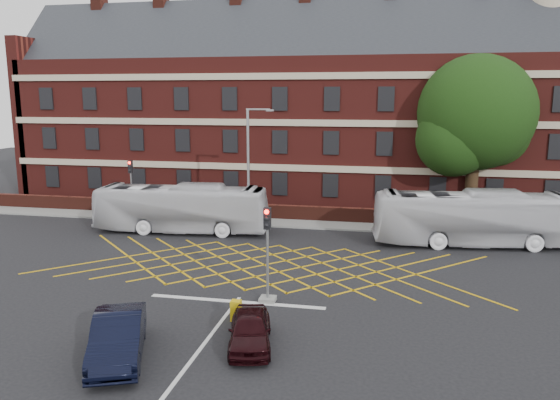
% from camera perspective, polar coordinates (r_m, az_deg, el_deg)
% --- Properties ---
extents(ground, '(120.00, 120.00, 0.00)m').
position_cam_1_polar(ground, '(27.95, -2.58, -8.01)').
color(ground, black).
rests_on(ground, ground).
extents(victorian_building, '(51.00, 12.17, 20.40)m').
position_cam_1_polar(victorian_building, '(48.06, 4.12, 9.38)').
color(victorian_building, '#561A16').
rests_on(victorian_building, ground).
extents(boundary_wall, '(56.00, 0.50, 1.10)m').
position_cam_1_polar(boundary_wall, '(40.09, 1.95, -1.38)').
color(boundary_wall, '#461A12').
rests_on(boundary_wall, ground).
extents(far_pavement, '(60.00, 3.00, 0.12)m').
position_cam_1_polar(far_pavement, '(39.24, 1.70, -2.38)').
color(far_pavement, slate).
rests_on(far_pavement, ground).
extents(box_junction_hatching, '(8.22, 8.22, 0.02)m').
position_cam_1_polar(box_junction_hatching, '(29.79, -1.64, -6.79)').
color(box_junction_hatching, '#CC990C').
rests_on(box_junction_hatching, ground).
extents(stop_line, '(8.00, 0.30, 0.02)m').
position_cam_1_polar(stop_line, '(24.78, -4.58, -10.54)').
color(stop_line, silver).
rests_on(stop_line, ground).
extents(centre_line, '(0.15, 14.00, 0.02)m').
position_cam_1_polar(centre_line, '(19.19, -10.22, -17.36)').
color(centre_line, silver).
rests_on(centre_line, ground).
extents(bus_left, '(11.76, 3.52, 3.23)m').
position_cam_1_polar(bus_left, '(37.11, -10.24, -0.86)').
color(bus_left, silver).
rests_on(bus_left, ground).
extents(bus_right, '(12.36, 4.24, 3.37)m').
position_cam_1_polar(bus_right, '(35.28, 19.64, -1.81)').
color(bus_right, silver).
rests_on(bus_right, ground).
extents(car_navy, '(3.32, 5.02, 1.57)m').
position_cam_1_polar(car_navy, '(20.34, -16.58, -13.54)').
color(car_navy, black).
rests_on(car_navy, ground).
extents(car_maroon, '(2.32, 4.00, 1.28)m').
position_cam_1_polar(car_maroon, '(20.46, -3.15, -13.37)').
color(car_maroon, black).
rests_on(car_maroon, ground).
extents(deciduous_tree, '(8.29, 8.23, 11.97)m').
position_cam_1_polar(deciduous_tree, '(41.70, 19.69, 7.80)').
color(deciduous_tree, black).
rests_on(deciduous_tree, ground).
extents(traffic_light_near, '(0.70, 0.70, 4.27)m').
position_cam_1_polar(traffic_light_near, '(24.16, -1.32, -6.66)').
color(traffic_light_near, slate).
rests_on(traffic_light_near, ground).
extents(traffic_light_far, '(0.70, 0.70, 4.27)m').
position_cam_1_polar(traffic_light_far, '(42.66, -15.23, 0.65)').
color(traffic_light_far, slate).
rests_on(traffic_light_far, ground).
extents(street_lamp, '(2.25, 1.00, 8.21)m').
position_cam_1_polar(street_lamp, '(36.65, -3.20, 0.99)').
color(street_lamp, slate).
rests_on(street_lamp, ground).
extents(direction_signs, '(1.10, 0.16, 2.20)m').
position_cam_1_polar(direction_signs, '(41.53, -15.06, -0.15)').
color(direction_signs, gray).
rests_on(direction_signs, ground).
extents(utility_cabinet, '(0.41, 0.37, 0.85)m').
position_cam_1_polar(utility_cabinet, '(22.72, -4.62, -11.44)').
color(utility_cabinet, gold).
rests_on(utility_cabinet, ground).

